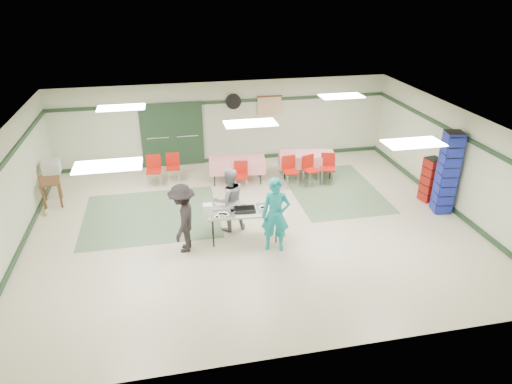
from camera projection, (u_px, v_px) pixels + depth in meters
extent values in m
plane|color=beige|center=(251.00, 224.00, 11.67)|extent=(11.00, 11.00, 0.00)
plane|color=silver|center=(250.00, 122.00, 10.50)|extent=(11.00, 11.00, 0.00)
plane|color=beige|center=(225.00, 122.00, 15.05)|extent=(11.00, 0.00, 11.00)
plane|color=beige|center=(306.00, 290.00, 7.11)|extent=(11.00, 0.00, 11.00)
plane|color=beige|center=(7.00, 196.00, 10.08)|extent=(0.00, 9.00, 9.00)
plane|color=beige|center=(454.00, 159.00, 12.08)|extent=(0.00, 9.00, 9.00)
cube|color=#1D3621|center=(224.00, 102.00, 14.72)|extent=(11.00, 0.06, 0.10)
cube|color=#1D3621|center=(226.00, 159.00, 15.59)|extent=(11.00, 0.06, 0.12)
cube|color=#1D3621|center=(1.00, 167.00, 9.78)|extent=(0.06, 9.00, 0.10)
cube|color=#1D3621|center=(21.00, 246.00, 10.65)|extent=(0.06, 9.00, 0.12)
cube|color=#1D3621|center=(458.00, 134.00, 11.77)|extent=(0.06, 9.00, 0.10)
cube|color=#1D3621|center=(444.00, 203.00, 12.64)|extent=(0.06, 9.00, 0.12)
cube|color=#5F805D|center=(151.00, 215.00, 12.10)|extent=(3.50, 3.00, 0.01)
cube|color=#5F805D|center=(334.00, 190.00, 13.50)|extent=(2.50, 3.50, 0.01)
cube|color=#999C99|center=(158.00, 136.00, 14.73)|extent=(0.90, 0.06, 2.10)
cube|color=#999C99|center=(187.00, 134.00, 14.90)|extent=(0.90, 0.06, 2.10)
cube|color=#1D3621|center=(172.00, 135.00, 14.80)|extent=(2.00, 0.03, 2.15)
cylinder|color=black|center=(233.00, 102.00, 14.75)|extent=(0.50, 0.10, 0.50)
cube|color=#D6B486|center=(269.00, 106.00, 15.06)|extent=(0.80, 0.02, 0.60)
cube|color=#B2B3AD|center=(244.00, 212.00, 10.73)|extent=(1.76, 0.81, 0.04)
cylinder|color=black|center=(213.00, 234.00, 10.56)|extent=(0.04, 0.04, 0.72)
cylinder|color=black|center=(276.00, 229.00, 10.73)|extent=(0.04, 0.04, 0.72)
cylinder|color=black|center=(212.00, 222.00, 11.05)|extent=(0.04, 0.04, 0.72)
cylinder|color=black|center=(272.00, 218.00, 11.23)|extent=(0.04, 0.04, 0.72)
cube|color=silver|center=(270.00, 208.00, 10.83)|extent=(0.62, 0.49, 0.02)
cube|color=silver|center=(242.00, 209.00, 10.78)|extent=(0.55, 0.44, 0.02)
cube|color=silver|center=(223.00, 215.00, 10.53)|extent=(0.57, 0.45, 0.02)
cube|color=black|center=(245.00, 210.00, 10.69)|extent=(0.52, 0.35, 0.08)
cube|color=white|center=(208.00, 210.00, 10.51)|extent=(0.23, 0.22, 0.25)
imported|color=teal|center=(276.00, 215.00, 10.28)|extent=(0.73, 0.57, 1.76)
imported|color=gray|center=(229.00, 200.00, 11.11)|extent=(0.89, 0.75, 1.63)
imported|color=black|center=(183.00, 218.00, 10.26)|extent=(0.84, 1.17, 1.65)
cube|color=red|center=(307.00, 154.00, 14.15)|extent=(1.80, 1.00, 0.05)
cube|color=red|center=(307.00, 159.00, 14.23)|extent=(1.81, 1.02, 0.40)
cylinder|color=black|center=(285.00, 169.00, 14.03)|extent=(0.04, 0.04, 0.72)
cylinder|color=black|center=(330.00, 168.00, 14.08)|extent=(0.04, 0.04, 0.72)
cylinder|color=black|center=(283.00, 162.00, 14.54)|extent=(0.04, 0.04, 0.72)
cylinder|color=black|center=(327.00, 161.00, 14.60)|extent=(0.04, 0.04, 0.72)
cube|color=red|center=(237.00, 159.00, 13.75)|extent=(1.75, 0.92, 0.05)
cube|color=red|center=(237.00, 165.00, 13.83)|extent=(1.75, 0.94, 0.40)
cylinder|color=black|center=(214.00, 175.00, 13.61)|extent=(0.04, 0.04, 0.72)
cylinder|color=black|center=(261.00, 174.00, 13.71)|extent=(0.04, 0.04, 0.72)
cylinder|color=black|center=(214.00, 168.00, 14.11)|extent=(0.04, 0.04, 0.72)
cylinder|color=black|center=(259.00, 166.00, 14.21)|extent=(0.04, 0.04, 0.72)
cube|color=#B00F0E|center=(311.00, 170.00, 13.69)|extent=(0.53, 0.53, 0.04)
cube|color=#B00F0E|center=(308.00, 161.00, 13.73)|extent=(0.41, 0.18, 0.42)
cylinder|color=silver|center=(310.00, 181.00, 13.59)|extent=(0.02, 0.02, 0.44)
cylinder|color=silver|center=(319.00, 178.00, 13.74)|extent=(0.02, 0.02, 0.44)
cylinder|color=silver|center=(303.00, 177.00, 13.84)|extent=(0.02, 0.02, 0.44)
cylinder|color=silver|center=(312.00, 175.00, 14.00)|extent=(0.02, 0.02, 0.44)
cube|color=#B00F0E|center=(291.00, 172.00, 13.57)|extent=(0.48, 0.48, 0.04)
cube|color=#B00F0E|center=(288.00, 162.00, 13.63)|extent=(0.43, 0.09, 0.43)
cylinder|color=silver|center=(287.00, 182.00, 13.48)|extent=(0.02, 0.02, 0.45)
cylinder|color=silver|center=(298.00, 181.00, 13.58)|extent=(0.02, 0.02, 0.45)
cylinder|color=silver|center=(283.00, 178.00, 13.77)|extent=(0.02, 0.02, 0.45)
cylinder|color=silver|center=(293.00, 176.00, 13.87)|extent=(0.02, 0.02, 0.45)
cube|color=#B00F0E|center=(328.00, 169.00, 13.78)|extent=(0.52, 0.52, 0.04)
cube|color=#B00F0E|center=(328.00, 159.00, 13.85)|extent=(0.42, 0.15, 0.42)
cylinder|color=silver|center=(322.00, 178.00, 13.74)|extent=(0.02, 0.02, 0.44)
cylinder|color=silver|center=(333.00, 178.00, 13.72)|extent=(0.02, 0.02, 0.44)
cylinder|color=silver|center=(321.00, 174.00, 14.05)|extent=(0.02, 0.02, 0.44)
cylinder|color=silver|center=(332.00, 174.00, 14.03)|extent=(0.02, 0.02, 0.44)
cube|color=#B00F0E|center=(241.00, 177.00, 13.30)|extent=(0.46, 0.46, 0.04)
cube|color=#B00F0E|center=(241.00, 167.00, 13.37)|extent=(0.40, 0.11, 0.40)
cylinder|color=silver|center=(236.00, 186.00, 13.25)|extent=(0.02, 0.02, 0.42)
cylinder|color=silver|center=(247.00, 186.00, 13.26)|extent=(0.02, 0.02, 0.42)
cylinder|color=silver|center=(236.00, 182.00, 13.54)|extent=(0.02, 0.02, 0.42)
cylinder|color=silver|center=(247.00, 181.00, 13.55)|extent=(0.02, 0.02, 0.42)
cube|color=#B00F0E|center=(173.00, 168.00, 13.88)|extent=(0.43, 0.43, 0.04)
cube|color=#B00F0E|center=(173.00, 159.00, 13.95)|extent=(0.41, 0.06, 0.41)
cylinder|color=silver|center=(168.00, 177.00, 13.82)|extent=(0.02, 0.02, 0.43)
cylinder|color=silver|center=(179.00, 177.00, 13.86)|extent=(0.02, 0.02, 0.43)
cylinder|color=silver|center=(168.00, 173.00, 14.11)|extent=(0.02, 0.02, 0.43)
cylinder|color=silver|center=(179.00, 173.00, 14.15)|extent=(0.02, 0.02, 0.43)
cube|color=#B00F0E|center=(154.00, 171.00, 13.59)|extent=(0.46, 0.46, 0.04)
cube|color=#B00F0E|center=(154.00, 161.00, 13.66)|extent=(0.43, 0.08, 0.43)
cylinder|color=silver|center=(148.00, 181.00, 13.52)|extent=(0.02, 0.02, 0.45)
cylinder|color=silver|center=(160.00, 181.00, 13.56)|extent=(0.02, 0.02, 0.45)
cylinder|color=silver|center=(149.00, 177.00, 13.83)|extent=(0.02, 0.02, 0.45)
cylinder|color=silver|center=(161.00, 176.00, 13.87)|extent=(0.02, 0.02, 0.45)
cube|color=#1A289D|center=(447.00, 175.00, 11.84)|extent=(0.45, 0.45, 2.16)
cube|color=maroon|center=(430.00, 180.00, 12.64)|extent=(0.46, 0.46, 1.27)
cube|color=#1A289D|center=(447.00, 173.00, 11.85)|extent=(0.51, 0.51, 2.23)
cube|color=brown|center=(49.00, 180.00, 12.39)|extent=(0.65, 0.88, 0.05)
cube|color=brown|center=(44.00, 199.00, 12.21)|extent=(0.05, 0.05, 0.70)
cube|color=brown|center=(60.00, 196.00, 12.35)|extent=(0.05, 0.05, 0.70)
cube|color=brown|center=(44.00, 189.00, 12.75)|extent=(0.05, 0.05, 0.70)
cube|color=brown|center=(60.00, 187.00, 12.90)|extent=(0.05, 0.05, 0.70)
cube|color=#B5B4B0|center=(51.00, 167.00, 12.71)|extent=(0.47, 0.42, 0.36)
cylinder|color=brown|center=(42.00, 191.00, 11.92)|extent=(0.04, 0.21, 1.27)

